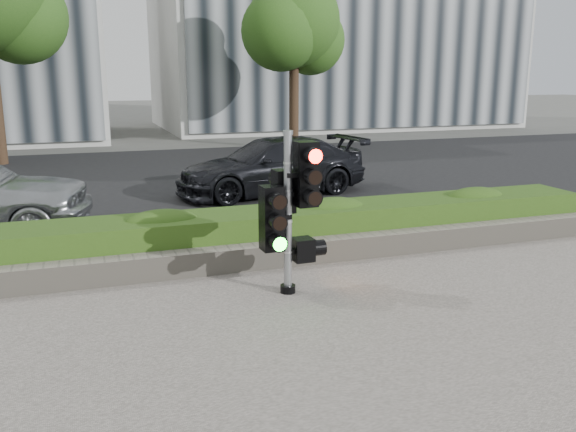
# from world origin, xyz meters

# --- Properties ---
(ground) EXTENTS (120.00, 120.00, 0.00)m
(ground) POSITION_xyz_m (0.00, 0.00, 0.00)
(ground) COLOR #51514C
(ground) RESTS_ON ground
(road) EXTENTS (60.00, 13.00, 0.02)m
(road) POSITION_xyz_m (0.00, 10.00, 0.01)
(road) COLOR black
(road) RESTS_ON ground
(curb) EXTENTS (60.00, 0.25, 0.12)m
(curb) POSITION_xyz_m (0.00, 3.15, 0.06)
(curb) COLOR gray
(curb) RESTS_ON ground
(stone_wall) EXTENTS (12.00, 0.32, 0.34)m
(stone_wall) POSITION_xyz_m (0.00, 1.90, 0.20)
(stone_wall) COLOR gray
(stone_wall) RESTS_ON sidewalk
(hedge) EXTENTS (12.00, 1.00, 0.68)m
(hedge) POSITION_xyz_m (0.00, 2.55, 0.37)
(hedge) COLOR #5C8A2A
(hedge) RESTS_ON sidewalk
(building_right) EXTENTS (18.00, 10.00, 12.00)m
(building_right) POSITION_xyz_m (11.00, 25.00, 6.00)
(building_right) COLOR #B7B7B2
(building_right) RESTS_ON ground
(tree_right) EXTENTS (4.10, 3.58, 6.53)m
(tree_right) POSITION_xyz_m (5.48, 15.55, 4.48)
(tree_right) COLOR black
(tree_right) RESTS_ON ground
(traffic_signal) EXTENTS (0.72, 0.53, 2.07)m
(traffic_signal) POSITION_xyz_m (0.15, 0.82, 1.17)
(traffic_signal) COLOR black
(traffic_signal) RESTS_ON sidewalk
(car_dark) EXTENTS (4.69, 2.42, 1.30)m
(car_dark) POSITION_xyz_m (1.94, 7.15, 0.67)
(car_dark) COLOR black
(car_dark) RESTS_ON road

